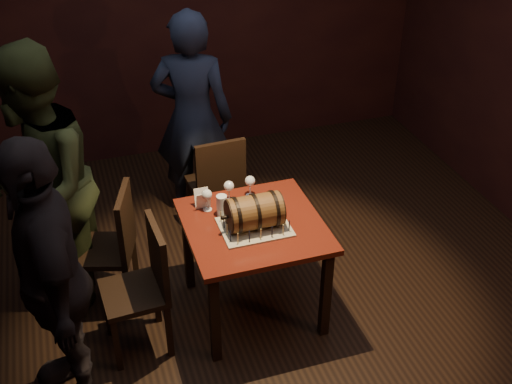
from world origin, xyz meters
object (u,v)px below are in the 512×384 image
(chair_left_rear, at_px, (114,242))
(pint_of_ale, at_px, (222,206))
(chair_left_front, at_px, (145,282))
(wine_glass_mid, at_px, (229,187))
(wine_glass_right, at_px, (250,182))
(chair_back, at_px, (218,182))
(wine_glass_left, at_px, (207,195))
(person_left_front, at_px, (51,278))
(barrel_cake, at_px, (255,212))
(person_left_rear, at_px, (41,187))
(pub_table, at_px, (254,237))
(person_back, at_px, (193,118))

(chair_left_rear, bearing_deg, pint_of_ale, -17.27)
(pint_of_ale, xyz_separation_m, chair_left_front, (-0.59, -0.25, -0.30))
(wine_glass_mid, xyz_separation_m, wine_glass_right, (0.16, 0.02, 0.00))
(chair_back, bearing_deg, wine_glass_left, -109.87)
(wine_glass_mid, bearing_deg, person_left_front, -152.24)
(pint_of_ale, bearing_deg, chair_back, 77.78)
(chair_back, bearing_deg, barrel_cake, -90.15)
(person_left_front, bearing_deg, person_left_rear, 175.67)
(pint_of_ale, bearing_deg, chair_left_rear, 162.73)
(barrel_cake, bearing_deg, pub_table, 80.36)
(wine_glass_right, bearing_deg, chair_left_rear, 176.38)
(wine_glass_mid, xyz_separation_m, pint_of_ale, (-0.09, -0.14, -0.04))
(chair_back, xyz_separation_m, person_back, (-0.08, 0.42, 0.38))
(pub_table, distance_m, pint_of_ale, 0.30)
(person_left_front, bearing_deg, pint_of_ale, 108.89)
(chair_back, bearing_deg, wine_glass_mid, -96.84)
(pint_of_ale, xyz_separation_m, chair_back, (0.17, 0.76, -0.30))
(person_back, distance_m, person_left_front, 2.06)
(chair_left_rear, bearing_deg, pub_table, -23.29)
(chair_back, relative_size, chair_left_front, 1.00)
(wine_glass_left, relative_size, chair_left_front, 0.17)
(person_back, relative_size, person_left_front, 1.01)
(chair_back, height_order, person_left_front, person_left_front)
(pub_table, height_order, pint_of_ale, pint_of_ale)
(barrel_cake, distance_m, chair_left_rear, 1.05)
(barrel_cake, bearing_deg, wine_glass_right, 76.97)
(barrel_cake, distance_m, chair_left_front, 0.83)
(chair_back, xyz_separation_m, chair_left_rear, (-0.89, -0.54, 0.00))
(pint_of_ale, height_order, chair_back, chair_back)
(pub_table, relative_size, person_left_rear, 0.47)
(barrel_cake, distance_m, person_back, 1.40)
(wine_glass_mid, bearing_deg, wine_glass_right, 6.72)
(person_back, height_order, person_left_front, person_back)
(chair_left_front, relative_size, person_left_front, 0.52)
(wine_glass_left, relative_size, chair_back, 0.17)
(pub_table, distance_m, wine_glass_left, 0.42)
(wine_glass_left, height_order, chair_back, chair_back)
(wine_glass_left, bearing_deg, chair_back, 70.13)
(wine_glass_right, bearing_deg, person_left_front, -154.40)
(pub_table, height_order, person_back, person_back)
(barrel_cake, xyz_separation_m, person_left_rear, (-1.29, 0.59, 0.09))
(wine_glass_mid, height_order, person_left_front, person_left_front)
(wine_glass_left, relative_size, person_left_rear, 0.08)
(pub_table, distance_m, person_back, 1.37)
(wine_glass_right, distance_m, person_back, 1.04)
(chair_left_front, xyz_separation_m, person_back, (0.67, 1.44, 0.38))
(chair_left_rear, bearing_deg, barrel_cake, -26.07)
(pub_table, height_order, chair_left_front, chair_left_front)
(barrel_cake, distance_m, chair_back, 1.03)
(chair_left_rear, distance_m, person_left_front, 0.89)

